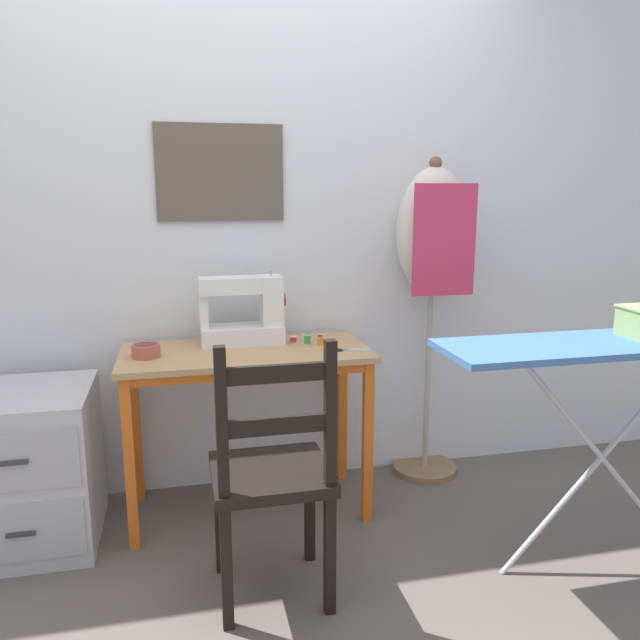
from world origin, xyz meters
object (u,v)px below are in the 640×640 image
wooden_chair (272,476)px  filing_cabinet (33,467)px  scissors (348,350)px  dress_form (433,247)px  fabric_bowl (146,350)px  thread_spool_near_machine (293,339)px  thread_spool_mid_table (307,340)px  sewing_machine (246,312)px  thread_spool_far_edge (320,341)px  ironing_board (612,353)px

wooden_chair → filing_cabinet: 1.06m
scissors → dress_form: dress_form is taller
fabric_bowl → filing_cabinet: 0.64m
fabric_bowl → wooden_chair: (0.42, -0.60, -0.31)m
thread_spool_near_machine → thread_spool_mid_table: 0.07m
thread_spool_near_machine → scissors: bearing=-42.6°
scissors → thread_spool_mid_table: thread_spool_mid_table is taller
sewing_machine → filing_cabinet: 1.06m
fabric_bowl → thread_spool_mid_table: 0.68m
thread_spool_far_edge → scissors: bearing=-46.2°
ironing_board → sewing_machine: bearing=146.4°
scissors → thread_spool_near_machine: 0.27m
scissors → thread_spool_far_edge: (-0.10, 0.10, 0.02)m
ironing_board → thread_spool_mid_table: bearing=143.1°
fabric_bowl → dress_form: (1.32, 0.21, 0.37)m
filing_cabinet → thread_spool_far_edge: bearing=2.4°
scissors → wooden_chair: wooden_chair is taller
sewing_machine → ironing_board: sewing_machine is taller
wooden_chair → dress_form: 1.39m
fabric_bowl → thread_spool_mid_table: fabric_bowl is taller
fabric_bowl → scissors: size_ratio=0.75×
sewing_machine → thread_spool_mid_table: 0.29m
ironing_board → wooden_chair: bearing=177.0°
sewing_machine → fabric_bowl: size_ratio=3.28×
wooden_chair → fabric_bowl: bearing=124.8°
thread_spool_near_machine → dress_form: 0.80m
scissors → thread_spool_far_edge: bearing=133.8°
thread_spool_near_machine → wooden_chair: wooden_chair is taller
fabric_bowl → dress_form: dress_form is taller
sewing_machine → thread_spool_near_machine: sewing_machine is taller
fabric_bowl → dress_form: 1.39m
scissors → thread_spool_far_edge: 0.14m
thread_spool_near_machine → filing_cabinet: thread_spool_near_machine is taller
thread_spool_far_edge → wooden_chair: (-0.31, -0.62, -0.30)m
thread_spool_near_machine → ironing_board: 1.28m
thread_spool_near_machine → wooden_chair: bearing=-106.3°
fabric_bowl → wooden_chair: size_ratio=0.12×
sewing_machine → filing_cabinet: sewing_machine is taller
sewing_machine → filing_cabinet: (-0.88, -0.17, -0.56)m
sewing_machine → dress_form: size_ratio=0.24×
filing_cabinet → wooden_chair: bearing=-33.2°
thread_spool_near_machine → wooden_chair: 0.79m
thread_spool_mid_table → filing_cabinet: (-1.14, -0.09, -0.44)m
thread_spool_near_machine → ironing_board: size_ratio=0.03×
filing_cabinet → thread_spool_mid_table: bearing=4.4°
fabric_bowl → filing_cabinet: bearing=-176.2°
dress_form → ironing_board: 0.99m
thread_spool_near_machine → dress_form: bearing=8.6°
fabric_bowl → wooden_chair: wooden_chair is taller
thread_spool_near_machine → thread_spool_far_edge: size_ratio=0.78×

